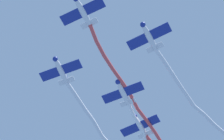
# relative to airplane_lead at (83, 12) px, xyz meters

# --- Properties ---
(airplane_lead) EXTENTS (7.93, 5.95, 1.97)m
(airplane_lead) POSITION_rel_airplane_lead_xyz_m (0.00, 0.00, 0.00)
(airplane_lead) COLOR silver
(smoke_trail_lead) EXTENTS (2.23, 28.99, 1.33)m
(smoke_trail_lead) POSITION_rel_airplane_lead_xyz_m (-1.28, 16.89, 0.03)
(smoke_trail_lead) COLOR #DB4C4C
(airplane_left_wing) EXTENTS (7.89, 5.90, 1.97)m
(airplane_left_wing) POSITION_rel_airplane_lead_xyz_m (7.31, 9.47, -0.40)
(airplane_left_wing) COLOR silver
(smoke_trail_left_wing) EXTENTS (5.76, 26.98, 2.93)m
(smoke_trail_left_wing) POSITION_rel_airplane_lead_xyz_m (8.67, 25.54, -1.39)
(smoke_trail_left_wing) COLOR white
(airplane_right_wing) EXTENTS (8.00, 6.04, 1.97)m
(airplane_right_wing) POSITION_rel_airplane_lead_xyz_m (-9.46, 7.32, 0.30)
(airplane_right_wing) COLOR silver
(smoke_trail_right_wing) EXTENTS (1.83, 20.54, 1.54)m
(smoke_trail_right_wing) POSITION_rel_airplane_lead_xyz_m (-10.43, 19.98, 0.34)
(smoke_trail_right_wing) COLOR white
(airplane_slot) EXTENTS (7.98, 6.01, 1.97)m
(airplane_slot) POSITION_rel_airplane_lead_xyz_m (-2.15, 16.79, -0.20)
(airplane_slot) COLOR silver
(airplane_trail) EXTENTS (7.90, 5.90, 1.97)m
(airplane_trail) POSITION_rel_airplane_lead_xyz_m (-3.24, 25.18, 0.40)
(airplane_trail) COLOR silver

